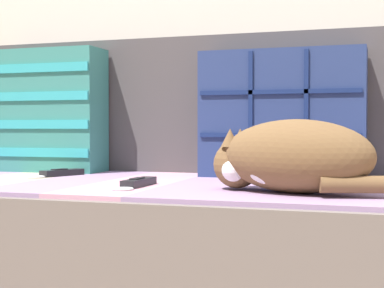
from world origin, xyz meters
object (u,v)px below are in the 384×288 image
Objects in this scene: throw_pillow_striped at (47,111)px; game_remote_far at (60,173)px; couch at (252,258)px; sleeping_cat at (288,158)px; game_remote_near at (138,183)px; throw_pillow_quilted at (282,114)px.

throw_pillow_striped reaches higher than game_remote_far.
couch is 5.00× the size of sleeping_cat.
game_remote_far is at bearing 175.77° from couch.
throw_pillow_striped reaches higher than sleeping_cat.
game_remote_near is 1.02× the size of game_remote_far.
throw_pillow_quilted reaches higher than game_remote_far.
game_remote_far is at bearing 147.72° from game_remote_near.
throw_pillow_quilted reaches higher than sleeping_cat.
game_remote_near is at bearing -32.28° from game_remote_far.
throw_pillow_quilted is 0.66m from game_remote_far.
game_remote_near is at bearing 176.29° from sleeping_cat.
game_remote_far is at bearing -47.91° from throw_pillow_striped.
game_remote_near is at bearing -37.58° from throw_pillow_striped.
game_remote_near is 0.40m from game_remote_far.
couch is at bearing -15.24° from throw_pillow_striped.
game_remote_near is (-0.24, -0.17, 0.20)m from couch.
game_remote_far is at bearing 161.33° from sleeping_cat.
couch is 10.94× the size of game_remote_far.
throw_pillow_quilted is 2.44× the size of game_remote_near.
throw_pillow_striped is at bearing 155.08° from sleeping_cat.
sleeping_cat reaches higher than game_remote_near.
throw_pillow_striped is 0.63m from game_remote_near.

